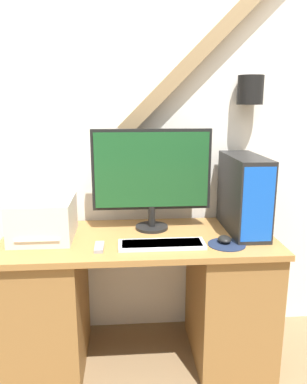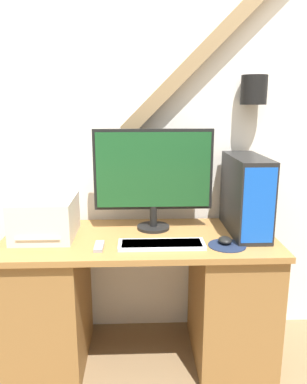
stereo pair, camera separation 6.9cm
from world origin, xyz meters
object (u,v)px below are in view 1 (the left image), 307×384
(printer, at_px, (43,219))
(remote_control, at_px, (99,247))
(computer_tower, at_px, (244,194))
(mouse, at_px, (225,239))
(monitor, at_px, (152,173))
(keyboard, at_px, (162,244))

(printer, xyz_separation_m, remote_control, (0.29, -0.18, -0.09))
(remote_control, bearing_deg, computer_tower, 15.02)
(mouse, distance_m, remote_control, 0.62)
(monitor, distance_m, remote_control, 0.50)
(remote_control, bearing_deg, printer, 149.19)
(printer, distance_m, remote_control, 0.36)
(monitor, xyz_separation_m, computer_tower, (0.49, -0.07, -0.11))
(mouse, relative_size, computer_tower, 0.18)
(keyboard, bearing_deg, remote_control, -178.61)
(keyboard, relative_size, printer, 1.26)
(keyboard, distance_m, printer, 0.63)
(keyboard, height_order, printer, printer)
(monitor, bearing_deg, computer_tower, -8.18)
(keyboard, relative_size, computer_tower, 0.93)
(mouse, bearing_deg, monitor, 144.07)
(monitor, height_order, keyboard, monitor)
(printer, bearing_deg, remote_control, -30.81)
(computer_tower, bearing_deg, keyboard, -156.78)
(keyboard, xyz_separation_m, printer, (-0.60, 0.17, 0.09))
(keyboard, xyz_separation_m, mouse, (0.32, 0.02, 0.01))
(mouse, relative_size, remote_control, 0.67)
(monitor, distance_m, mouse, 0.52)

